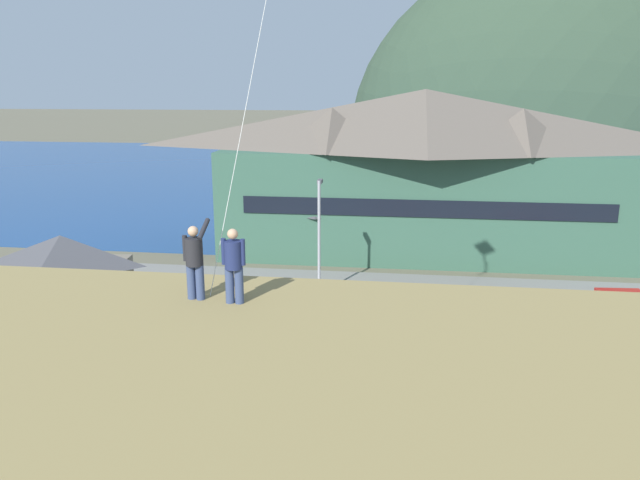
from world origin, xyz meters
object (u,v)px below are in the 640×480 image
Objects in this scene: person_companion at (234,264)px; moored_boat_outer_mooring at (357,205)px; parked_car_mid_row_near at (319,305)px; harbor_lodge at (423,169)px; storage_shed_near_lot at (65,281)px; wharf_dock at (316,210)px; parked_car_lone_by_shed at (275,343)px; parked_car_front_row_end at (623,310)px; person_kite_flyer at (195,260)px; storage_shed_waterside at (317,223)px; moored_boat_wharfside at (268,214)px; parked_car_back_row_right at (396,372)px; parking_light_pole at (319,229)px.

moored_boat_outer_mooring is at bearing 90.65° from person_companion.
harbor_lodge is at bearing 70.40° from parked_car_mid_row_near.
harbor_lodge is 4.67× the size of storage_shed_near_lot.
storage_shed_near_lot is 32.38m from moored_boat_outer_mooring.
wharf_dock is 32.03m from parked_car_lone_by_shed.
storage_shed_near_lot is at bearing -170.75° from parked_car_mid_row_near.
wharf_dock is 31.85m from parked_car_front_row_end.
person_kite_flyer reaches higher than moored_boat_outer_mooring.
parked_car_front_row_end is at bearing 6.99° from storage_shed_near_lot.
storage_shed_waterside is 1.49× the size of parked_car_mid_row_near.
moored_boat_wharfside is at bearing 80.12° from storage_shed_near_lot.
moored_boat_outer_mooring is at bearing 89.36° from person_kite_flyer.
moored_boat_wharfside is 38.92m from person_kite_flyer.
parked_car_mid_row_near is at bearing 75.69° from parked_car_lone_by_shed.
moored_boat_outer_mooring is at bearing 68.89° from storage_shed_near_lot.
parked_car_back_row_right is at bearing -143.11° from parked_car_front_row_end.
parking_light_pole reaches higher than moored_boat_wharfside.
harbor_lodge reaches higher than parking_light_pole.
harbor_lodge is at bearing 80.26° from person_companion.
person_companion is at bearing -89.50° from parked_car_mid_row_near.
parked_car_back_row_right is at bearing -21.41° from parked_car_lone_by_shed.
harbor_lodge reaches higher than storage_shed_waterside.
person_kite_flyer is at bearing -48.88° from storage_shed_near_lot.
harbor_lodge reaches higher than parked_car_back_row_right.
parked_car_back_row_right is at bearing -60.10° from parked_car_mid_row_near.
moored_boat_outer_mooring is (1.57, 15.49, -1.61)m from storage_shed_waterside.
person_kite_flyer is (3.22, -41.93, 7.18)m from wharf_dock.
person_kite_flyer is at bearing -101.60° from harbor_lodge.
parked_car_back_row_right is at bearing 65.65° from person_companion.
parking_light_pole reaches higher than parked_car_lone_by_shed.
person_kite_flyer is 0.97m from person_companion.
person_kite_flyer is at bearing -133.66° from parked_car_front_row_end.
storage_shed_near_lot is 0.96× the size of parking_light_pole.
wharf_dock is 1.75× the size of moored_boat_wharfside.
moored_boat_outer_mooring reaches higher than wharf_dock.
harbor_lodge is 29.92m from person_companion.
storage_shed_near_lot is at bearing -136.14° from harbor_lodge.
harbor_lodge is 6.86× the size of parked_car_back_row_right.
parking_light_pole reaches higher than parked_car_front_row_end.
parking_light_pole is (1.32, -8.27, 1.51)m from storage_shed_waterside.
storage_shed_near_lot is at bearing -124.49° from storage_shed_waterside.
storage_shed_waterside reaches higher than moored_boat_wharfside.
storage_shed_near_lot is 26.71m from parked_car_front_row_end.
parked_car_front_row_end is 2.33× the size of person_kite_flyer.
storage_shed_near_lot is at bearing -105.26° from wharf_dock.
wharf_dock is (-2.13, 14.47, -1.98)m from storage_shed_waterside.
person_companion is (7.79, -37.85, 6.79)m from moored_boat_wharfside.
person_companion is at bearing -89.35° from moored_boat_outer_mooring.
harbor_lodge is 16.22m from parked_car_mid_row_near.
moored_boat_wharfside reaches higher than parked_car_back_row_right.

